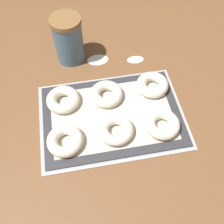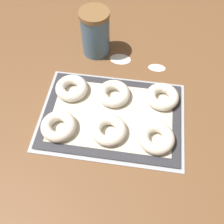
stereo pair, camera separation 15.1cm
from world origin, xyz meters
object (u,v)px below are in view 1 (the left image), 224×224
bagel_front_left (65,141)px  flour_canister (68,39)px  bagel_front_right (162,124)px  bagel_back_center (106,94)px  bagel_back_left (63,100)px  baking_tray (112,116)px  bagel_back_right (152,85)px  bagel_front_center (116,130)px

bagel_front_left → flour_canister: size_ratio=0.63×
bagel_front_right → bagel_back_center: size_ratio=1.00×
bagel_back_left → flour_canister: flour_canister is taller
baking_tray → bagel_back_right: bearing=28.5°
bagel_front_center → bagel_back_center: 0.14m
bagel_front_left → bagel_back_left: size_ratio=1.00×
baking_tray → flour_canister: 0.33m
bagel_front_left → bagel_back_right: same height
baking_tray → flour_canister: bearing=109.5°
bagel_front_left → bagel_back_center: size_ratio=1.00×
bagel_front_center → bagel_back_left: (-0.15, 0.14, 0.00)m
bagel_front_left → bagel_back_center: same height
baking_tray → bagel_back_right: (0.16, 0.09, 0.02)m
baking_tray → bagel_back_left: bagel_back_left is taller
bagel_front_left → bagel_back_right: bearing=27.2°
bagel_back_right → flour_canister: 0.34m
baking_tray → flour_canister: (-0.11, 0.30, 0.08)m
bagel_back_left → bagel_back_center: bearing=-1.0°
bagel_front_center → flour_canister: (-0.11, 0.36, 0.06)m
bagel_back_center → bagel_back_right: (0.16, 0.01, 0.00)m
baking_tray → bagel_back_center: size_ratio=4.24×
baking_tray → bagel_back_left: size_ratio=4.24×
bagel_front_right → bagel_back_left: (-0.30, 0.15, 0.00)m
bagel_front_center → flour_canister: flour_canister is taller
bagel_back_left → bagel_back_center: size_ratio=1.00×
bagel_front_right → bagel_back_right: 0.16m
bagel_back_left → baking_tray: bearing=-27.0°
bagel_front_left → bagel_front_center: bearing=3.1°
bagel_front_right → bagel_front_left: bearing=-179.6°
baking_tray → bagel_back_right: size_ratio=4.24×
bagel_front_right → flour_canister: bearing=124.1°
bagel_front_center → bagel_front_right: size_ratio=1.00×
bagel_back_right → flour_canister: bearing=141.2°
bagel_back_center → bagel_front_right: bearing=-44.3°
bagel_front_right → flour_canister: flour_canister is taller
bagel_back_left → flour_canister: size_ratio=0.63×
bagel_front_right → bagel_back_right: same height
bagel_back_center → bagel_back_right: bearing=3.9°
bagel_front_center → bagel_back_right: size_ratio=1.00×
baking_tray → bagel_front_right: size_ratio=4.24×
bagel_front_left → bagel_front_right: 0.30m
bagel_front_left → bagel_back_right: (0.31, 0.16, 0.00)m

